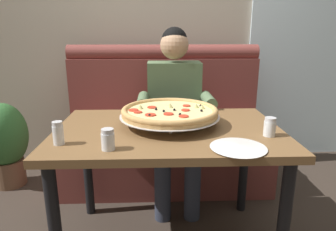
{
  "coord_description": "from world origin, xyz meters",
  "views": [
    {
      "loc": [
        -0.06,
        -1.55,
        1.25
      ],
      "look_at": [
        -0.0,
        -0.01,
        0.81
      ],
      "focal_mm": 32.07,
      "sensor_mm": 36.0,
      "label": 1
    }
  ],
  "objects_px": {
    "dining_table": "(168,144)",
    "patio_chair": "(278,90)",
    "shaker_oregano": "(270,128)",
    "booth_bench": "(164,133)",
    "diner_main": "(175,105)",
    "pizza": "(170,112)",
    "potted_plant": "(5,141)",
    "plate_near_left": "(238,146)",
    "shaker_parmesan": "(58,135)",
    "shaker_pepper_flakes": "(108,141)"
  },
  "relations": [
    {
      "from": "shaker_parmesan",
      "to": "plate_near_left",
      "type": "bearing_deg",
      "value": -5.75
    },
    {
      "from": "pizza",
      "to": "shaker_pepper_flakes",
      "type": "height_order",
      "value": "pizza"
    },
    {
      "from": "pizza",
      "to": "potted_plant",
      "type": "height_order",
      "value": "pizza"
    },
    {
      "from": "plate_near_left",
      "to": "potted_plant",
      "type": "distance_m",
      "value": 1.96
    },
    {
      "from": "pizza",
      "to": "dining_table",
      "type": "bearing_deg",
      "value": -99.56
    },
    {
      "from": "booth_bench",
      "to": "diner_main",
      "type": "distance_m",
      "value": 0.42
    },
    {
      "from": "diner_main",
      "to": "shaker_oregano",
      "type": "distance_m",
      "value": 0.87
    },
    {
      "from": "shaker_pepper_flakes",
      "to": "shaker_oregano",
      "type": "xyz_separation_m",
      "value": [
        0.78,
        0.15,
        -0.0
      ]
    },
    {
      "from": "pizza",
      "to": "plate_near_left",
      "type": "relative_size",
      "value": 2.18
    },
    {
      "from": "potted_plant",
      "to": "diner_main",
      "type": "bearing_deg",
      "value": -6.68
    },
    {
      "from": "diner_main",
      "to": "potted_plant",
      "type": "distance_m",
      "value": 1.41
    },
    {
      "from": "shaker_pepper_flakes",
      "to": "plate_near_left",
      "type": "distance_m",
      "value": 0.58
    },
    {
      "from": "shaker_parmesan",
      "to": "shaker_oregano",
      "type": "relative_size",
      "value": 1.16
    },
    {
      "from": "pizza",
      "to": "patio_chair",
      "type": "distance_m",
      "value": 2.55
    },
    {
      "from": "pizza",
      "to": "patio_chair",
      "type": "bearing_deg",
      "value": 54.91
    },
    {
      "from": "booth_bench",
      "to": "pizza",
      "type": "relative_size",
      "value": 2.99
    },
    {
      "from": "diner_main",
      "to": "dining_table",
      "type": "bearing_deg",
      "value": -96.66
    },
    {
      "from": "booth_bench",
      "to": "shaker_parmesan",
      "type": "bearing_deg",
      "value": -115.19
    },
    {
      "from": "booth_bench",
      "to": "shaker_parmesan",
      "type": "height_order",
      "value": "booth_bench"
    },
    {
      "from": "patio_chair",
      "to": "dining_table",
      "type": "bearing_deg",
      "value": -124.52
    },
    {
      "from": "shaker_parmesan",
      "to": "diner_main",
      "type": "bearing_deg",
      "value": 54.78
    },
    {
      "from": "dining_table",
      "to": "shaker_parmesan",
      "type": "xyz_separation_m",
      "value": [
        -0.52,
        -0.22,
        0.14
      ]
    },
    {
      "from": "dining_table",
      "to": "shaker_oregano",
      "type": "bearing_deg",
      "value": -16.09
    },
    {
      "from": "plate_near_left",
      "to": "shaker_parmesan",
      "type": "bearing_deg",
      "value": 174.25
    },
    {
      "from": "pizza",
      "to": "shaker_oregano",
      "type": "height_order",
      "value": "pizza"
    },
    {
      "from": "shaker_oregano",
      "to": "potted_plant",
      "type": "xyz_separation_m",
      "value": [
        -1.79,
        0.91,
        -0.39
      ]
    },
    {
      "from": "booth_bench",
      "to": "pizza",
      "type": "xyz_separation_m",
      "value": [
        0.01,
        -0.82,
        0.41
      ]
    },
    {
      "from": "shaker_pepper_flakes",
      "to": "shaker_oregano",
      "type": "height_order",
      "value": "shaker_pepper_flakes"
    },
    {
      "from": "booth_bench",
      "to": "plate_near_left",
      "type": "distance_m",
      "value": 1.27
    },
    {
      "from": "dining_table",
      "to": "plate_near_left",
      "type": "distance_m",
      "value": 0.44
    },
    {
      "from": "shaker_pepper_flakes",
      "to": "diner_main",
      "type": "bearing_deg",
      "value": 68.93
    },
    {
      "from": "patio_chair",
      "to": "pizza",
      "type": "bearing_deg",
      "value": -125.09
    },
    {
      "from": "booth_bench",
      "to": "plate_near_left",
      "type": "height_order",
      "value": "booth_bench"
    },
    {
      "from": "pizza",
      "to": "plate_near_left",
      "type": "xyz_separation_m",
      "value": [
        0.29,
        -0.37,
        -0.06
      ]
    },
    {
      "from": "booth_bench",
      "to": "shaker_parmesan",
      "type": "relative_size",
      "value": 15.09
    },
    {
      "from": "shaker_parmesan",
      "to": "potted_plant",
      "type": "distance_m",
      "value": 1.32
    },
    {
      "from": "patio_chair",
      "to": "shaker_oregano",
      "type": "bearing_deg",
      "value": -112.96
    },
    {
      "from": "booth_bench",
      "to": "shaker_oregano",
      "type": "distance_m",
      "value": 1.2
    },
    {
      "from": "booth_bench",
      "to": "patio_chair",
      "type": "relative_size",
      "value": 1.94
    },
    {
      "from": "shaker_parmesan",
      "to": "booth_bench",
      "type": "bearing_deg",
      "value": 64.81
    },
    {
      "from": "dining_table",
      "to": "patio_chair",
      "type": "relative_size",
      "value": 1.42
    },
    {
      "from": "diner_main",
      "to": "pizza",
      "type": "distance_m",
      "value": 0.56
    },
    {
      "from": "shaker_oregano",
      "to": "diner_main",
      "type": "bearing_deg",
      "value": 119.75
    },
    {
      "from": "booth_bench",
      "to": "potted_plant",
      "type": "distance_m",
      "value": 1.3
    },
    {
      "from": "dining_table",
      "to": "patio_chair",
      "type": "bearing_deg",
      "value": 55.48
    },
    {
      "from": "booth_bench",
      "to": "shaker_oregano",
      "type": "xyz_separation_m",
      "value": [
        0.5,
        -1.02,
        0.38
      ]
    },
    {
      "from": "diner_main",
      "to": "patio_chair",
      "type": "xyz_separation_m",
      "value": [
        1.4,
        1.53,
        -0.19
      ]
    },
    {
      "from": "pizza",
      "to": "potted_plant",
      "type": "bearing_deg",
      "value": 151.35
    },
    {
      "from": "plate_near_left",
      "to": "booth_bench",
      "type": "bearing_deg",
      "value": 104.37
    },
    {
      "from": "diner_main",
      "to": "shaker_oregano",
      "type": "bearing_deg",
      "value": -60.25
    }
  ]
}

